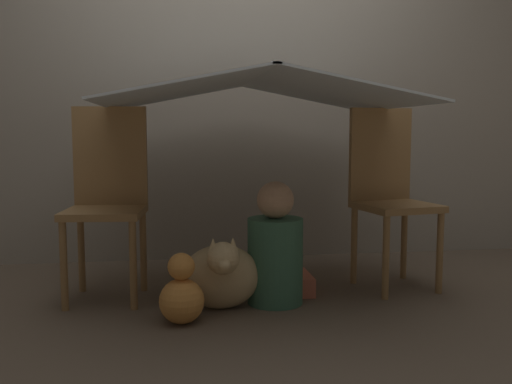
# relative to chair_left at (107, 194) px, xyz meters

# --- Properties ---
(ground_plane) EXTENTS (8.80, 8.80, 0.00)m
(ground_plane) POSITION_rel_chair_left_xyz_m (0.77, -0.20, -0.54)
(ground_plane) COLOR brown
(wall_back) EXTENTS (7.00, 0.05, 2.50)m
(wall_back) POSITION_rel_chair_left_xyz_m (0.77, 0.84, 0.71)
(wall_back) COLOR gray
(wall_back) RESTS_ON ground_plane
(chair_left) EXTENTS (0.42, 0.42, 1.00)m
(chair_left) POSITION_rel_chair_left_xyz_m (0.00, 0.00, 0.00)
(chair_left) COLOR olive
(chair_left) RESTS_ON ground_plane
(chair_right) EXTENTS (0.46, 0.46, 1.00)m
(chair_right) POSITION_rel_chair_left_xyz_m (1.54, -0.00, 0.00)
(chair_right) COLOR olive
(chair_right) RESTS_ON ground_plane
(sheet_canopy) EXTENTS (1.56, 1.24, 0.16)m
(sheet_canopy) POSITION_rel_chair_left_xyz_m (0.77, -0.08, 0.54)
(sheet_canopy) COLOR silver
(person_front) EXTENTS (0.28, 0.28, 0.62)m
(person_front) POSITION_rel_chair_left_xyz_m (0.85, -0.25, -0.27)
(person_front) COLOR #38664C
(person_front) RESTS_ON ground_plane
(dog) EXTENTS (0.39, 0.35, 0.38)m
(dog) POSITION_rel_chair_left_xyz_m (0.57, -0.33, -0.36)
(dog) COLOR tan
(dog) RESTS_ON ground_plane
(floor_cushion) EXTENTS (0.34, 0.27, 0.10)m
(floor_cushion) POSITION_rel_chair_left_xyz_m (0.90, -0.08, -0.49)
(floor_cushion) COLOR #CC664C
(floor_cushion) RESTS_ON ground_plane
(plush_toy) EXTENTS (0.21, 0.21, 0.32)m
(plush_toy) POSITION_rel_chair_left_xyz_m (0.37, -0.50, -0.41)
(plush_toy) COLOR #D88C3F
(plush_toy) RESTS_ON ground_plane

